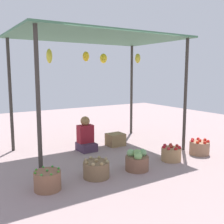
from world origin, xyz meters
name	(u,v)px	position (x,y,z in m)	size (l,w,h in m)	color
ground_plane	(99,150)	(0.00, 0.00, 0.00)	(14.00, 14.00, 0.00)	#A28888
market_stall_structure	(98,45)	(0.00, 0.01, 2.34)	(3.61, 2.32, 2.53)	#38332D
vendor_person	(86,137)	(-0.25, 0.14, 0.30)	(0.36, 0.44, 0.78)	#463047
basket_green_chilies	(47,180)	(-1.68, -1.42, 0.15)	(0.40, 0.40, 0.32)	#895C43
basket_potatoes	(96,169)	(-0.83, -1.38, 0.14)	(0.44, 0.44, 0.33)	brown
basket_cabbages	(137,161)	(-0.03, -1.47, 0.17)	(0.43, 0.43, 0.39)	brown
basket_red_apples	(171,154)	(0.87, -1.41, 0.14)	(0.39, 0.39, 0.32)	#A88156
basket_red_tomatoes	(199,148)	(1.69, -1.43, 0.15)	(0.42, 0.42, 0.34)	#976E52
wooden_crate_near_vendor	(115,140)	(0.54, 0.13, 0.15)	(0.40, 0.34, 0.29)	olive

